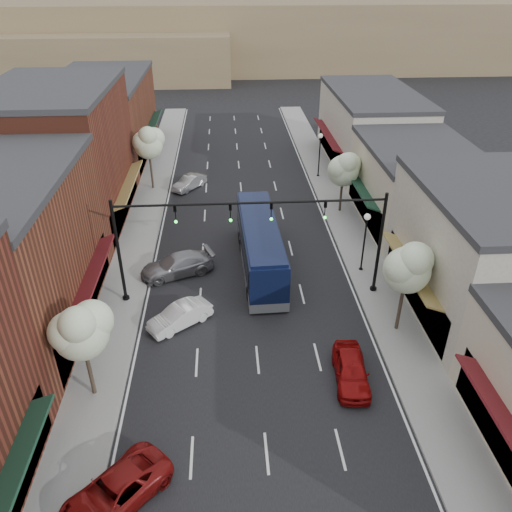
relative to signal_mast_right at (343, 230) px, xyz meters
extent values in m
plane|color=black|center=(-5.62, -8.00, -4.62)|extent=(160.00, 160.00, 0.00)
cube|color=gray|center=(-14.02, 10.50, -4.55)|extent=(2.80, 73.00, 0.15)
cube|color=gray|center=(2.78, 10.50, -4.55)|extent=(2.80, 73.00, 0.15)
cube|color=gray|center=(-12.62, 10.50, -4.55)|extent=(0.25, 73.00, 0.17)
cube|color=gray|center=(1.38, 10.50, -4.55)|extent=(0.25, 73.00, 0.17)
cube|color=black|center=(-15.72, -2.00, -3.02)|extent=(0.60, 11.90, 2.60)
cube|color=#591418|center=(-14.92, -2.00, -1.52)|extent=(1.07, 9.80, 0.49)
cube|color=maroon|center=(-19.92, 12.00, 0.63)|extent=(9.00, 14.00, 10.50)
cube|color=#2D2D30|center=(-19.92, 12.00, 6.08)|extent=(9.20, 14.10, 0.40)
cube|color=black|center=(-15.72, 12.00, -3.02)|extent=(0.60, 11.90, 2.60)
cube|color=#9A8346|center=(-14.92, 12.00, -1.52)|extent=(1.07, 9.80, 0.49)
cube|color=brown|center=(-19.92, 28.00, -0.62)|extent=(9.00, 18.00, 8.00)
cube|color=#2D2D30|center=(-19.92, 28.00, 3.58)|extent=(9.20, 18.10, 0.40)
cube|color=black|center=(-15.72, 28.00, -3.02)|extent=(0.60, 15.30, 2.60)
cube|color=#163726|center=(-14.92, 28.00, -1.52)|extent=(1.07, 12.60, 0.49)
cube|color=#591418|center=(3.68, -14.00, -1.52)|extent=(1.07, 8.40, 0.49)
cube|color=beige|center=(8.18, -2.00, -0.87)|extent=(8.00, 12.00, 7.50)
cube|color=#2D2D30|center=(8.18, -2.00, 3.08)|extent=(8.20, 12.10, 0.40)
cube|color=black|center=(4.48, -2.00, -3.02)|extent=(0.60, 10.20, 2.60)
cube|color=#9A8346|center=(3.68, -2.00, -1.52)|extent=(1.07, 8.40, 0.49)
cube|color=#C2B59A|center=(8.18, 10.00, -1.62)|extent=(8.00, 12.00, 6.00)
cube|color=#2D2D30|center=(8.18, 10.00, 1.58)|extent=(8.20, 12.10, 0.40)
cube|color=black|center=(4.48, 10.00, -3.02)|extent=(0.60, 10.20, 2.60)
cube|color=#163726|center=(3.68, 10.00, -1.52)|extent=(1.07, 8.40, 0.49)
cube|color=beige|center=(8.18, 24.00, -1.12)|extent=(8.00, 16.00, 7.00)
cube|color=#2D2D30|center=(8.18, 24.00, 2.58)|extent=(8.20, 16.10, 0.40)
cube|color=black|center=(4.48, 24.00, -3.02)|extent=(0.60, 13.60, 2.60)
cube|color=#591418|center=(3.68, 24.00, -1.52)|extent=(1.07, 11.20, 0.49)
cube|color=#7A6647|center=(-5.62, 82.00, 1.38)|extent=(120.00, 30.00, 12.00)
cube|color=#7A6647|center=(-30.62, 70.00, -0.62)|extent=(50.00, 20.00, 8.00)
cylinder|color=black|center=(2.38, 0.00, -4.47)|extent=(0.44, 0.44, 0.30)
cylinder|color=black|center=(2.38, 0.00, -1.12)|extent=(0.20, 0.20, 7.00)
cylinder|color=black|center=(-1.62, 0.00, 1.98)|extent=(8.00, 0.14, 0.14)
imported|color=black|center=(-1.22, 0.00, 1.38)|extent=(0.18, 0.46, 1.10)
sphere|color=#19E533|center=(-1.22, -0.12, 0.96)|extent=(0.18, 0.18, 0.18)
imported|color=black|center=(-4.42, 0.00, 1.38)|extent=(0.18, 0.46, 1.10)
sphere|color=#19E533|center=(-4.42, -0.12, 0.96)|extent=(0.18, 0.18, 0.18)
cylinder|color=black|center=(-13.62, 0.00, -4.47)|extent=(0.44, 0.44, 0.30)
cylinder|color=black|center=(-13.62, 0.00, -1.12)|extent=(0.20, 0.20, 7.00)
cylinder|color=black|center=(-9.62, 0.00, 1.98)|extent=(8.00, 0.14, 0.14)
imported|color=black|center=(-10.02, 0.00, 1.38)|extent=(0.18, 0.46, 1.10)
sphere|color=#19E533|center=(-10.02, -0.12, 0.96)|extent=(0.18, 0.18, 0.18)
imported|color=black|center=(-6.82, 0.00, 1.38)|extent=(0.18, 0.46, 1.10)
sphere|color=#19E533|center=(-6.82, -0.12, 0.96)|extent=(0.18, 0.18, 0.18)
cylinder|color=#47382B|center=(2.68, -4.00, -2.77)|extent=(0.20, 0.20, 3.71)
sphere|color=#BBDEAA|center=(2.68, -4.00, -0.45)|extent=(2.60, 2.60, 2.60)
sphere|color=#BBDEAA|center=(3.18, -3.70, 0.02)|extent=(2.00, 2.00, 2.00)
sphere|color=#BBDEAA|center=(2.28, -4.30, -0.10)|extent=(1.90, 1.90, 1.90)
sphere|color=#BBDEAA|center=(2.78, -4.50, 0.48)|extent=(1.70, 1.70, 1.70)
cylinder|color=#47382B|center=(2.68, 12.00, -2.96)|extent=(0.20, 0.20, 3.33)
sphere|color=#BBDEAA|center=(2.68, 12.00, -0.88)|extent=(2.60, 2.60, 2.60)
sphere|color=#BBDEAA|center=(3.18, 12.30, -0.46)|extent=(2.00, 2.00, 2.00)
sphere|color=#BBDEAA|center=(2.28, 11.70, -0.57)|extent=(1.90, 1.90, 1.90)
sphere|color=#BBDEAA|center=(2.78, 11.50, -0.05)|extent=(1.70, 1.70, 1.70)
cylinder|color=#47382B|center=(-13.92, -8.00, -2.86)|extent=(0.20, 0.20, 3.52)
sphere|color=#BBDEAA|center=(-13.92, -8.00, -0.66)|extent=(2.60, 2.60, 2.60)
sphere|color=#BBDEAA|center=(-13.42, -7.70, -0.22)|extent=(2.00, 2.00, 2.00)
sphere|color=#BBDEAA|center=(-14.32, -8.30, -0.33)|extent=(1.90, 1.90, 1.90)
sphere|color=#BBDEAA|center=(-13.82, -8.50, 0.22)|extent=(1.70, 1.70, 1.70)
cylinder|color=#47382B|center=(-13.92, 18.00, -2.70)|extent=(0.20, 0.20, 3.84)
sphere|color=#BBDEAA|center=(-13.92, 18.00, -0.30)|extent=(2.60, 2.60, 2.60)
sphere|color=#BBDEAA|center=(-13.42, 18.30, 0.18)|extent=(2.00, 2.00, 2.00)
sphere|color=#BBDEAA|center=(-14.32, 17.70, 0.06)|extent=(1.90, 1.90, 1.90)
sphere|color=#BBDEAA|center=(-13.82, 17.50, 0.66)|extent=(1.70, 1.70, 1.70)
cylinder|color=black|center=(2.18, 2.50, -4.52)|extent=(0.28, 0.28, 0.20)
cylinder|color=black|center=(2.18, 2.50, -2.62)|extent=(0.12, 0.12, 4.00)
sphere|color=white|center=(2.18, 2.50, -0.40)|extent=(0.44, 0.44, 0.44)
cylinder|color=black|center=(2.18, 20.00, -4.52)|extent=(0.28, 0.28, 0.20)
cylinder|color=black|center=(2.18, 20.00, -2.62)|extent=(0.12, 0.12, 4.00)
sphere|color=white|center=(2.18, 20.00, -0.40)|extent=(0.44, 0.44, 0.44)
cube|color=black|center=(-4.82, 3.48, -2.76)|extent=(2.82, 11.30, 2.82)
cube|color=#595B60|center=(-4.82, 3.48, -4.11)|extent=(2.84, 11.33, 0.65)
cube|color=black|center=(-4.82, 3.48, -2.38)|extent=(2.85, 10.41, 1.03)
cube|color=black|center=(-4.82, 3.48, -1.30)|extent=(2.61, 10.85, 0.23)
cube|color=black|center=(-4.63, -2.08, -2.19)|extent=(1.95, 0.15, 1.12)
cylinder|color=black|center=(-5.79, -0.48, -4.14)|extent=(0.33, 0.98, 0.97)
cylinder|color=black|center=(-3.58, -0.41, -4.14)|extent=(0.33, 0.98, 0.97)
cylinder|color=black|center=(-6.05, 7.00, -4.14)|extent=(0.33, 0.98, 0.97)
cylinder|color=black|center=(-3.84, 7.07, -4.14)|extent=(0.33, 0.98, 0.97)
cylinder|color=black|center=(-6.00, 5.69, -4.14)|extent=(0.33, 0.98, 0.97)
cylinder|color=black|center=(-3.80, 5.77, -4.14)|extent=(0.33, 0.98, 0.97)
imported|color=maroon|center=(-0.94, -7.83, -3.92)|extent=(2.02, 4.26, 1.41)
imported|color=maroon|center=(-11.82, -13.94, -3.96)|extent=(4.84, 4.96, 1.32)
imported|color=white|center=(-10.00, -2.69, -3.98)|extent=(3.96, 3.44, 1.29)
imported|color=gray|center=(-10.56, 2.93, -3.89)|extent=(5.44, 3.70, 1.46)
imported|color=#9F9FA4|center=(-10.48, 17.92, -4.00)|extent=(3.32, 3.77, 1.24)
camera|label=1|loc=(-7.01, -26.38, 14.16)|focal=35.00mm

